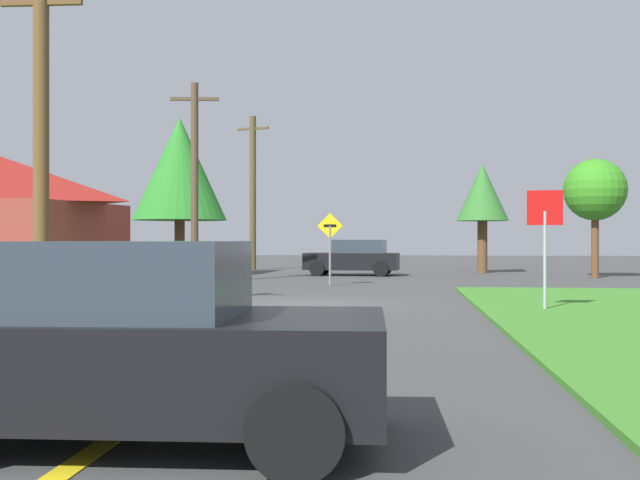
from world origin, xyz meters
name	(u,v)px	position (x,y,z in m)	size (l,w,h in m)	color
ground_plane	(308,304)	(0.00, 0.00, 0.00)	(120.00, 120.00, 0.00)	#404040
lane_stripe_center	(245,347)	(0.00, -8.00, 0.01)	(0.20, 14.00, 0.01)	yellow
stop_sign	(545,226)	(5.56, -1.74, 1.94)	(0.78, 0.12, 2.74)	#9EA0A8
car_behind_on_main_road	(136,342)	(0.22, -13.46, 0.80)	(3.90, 2.22, 1.62)	black
car_approaching_junction	(354,258)	(0.23, 15.51, 0.80)	(4.34, 2.23, 1.62)	black
utility_pole_near	(41,141)	(-5.34, -3.61, 3.75)	(1.80, 0.33, 7.31)	brown
utility_pole_mid	(195,179)	(-5.32, 8.75, 3.88)	(1.80, 0.35, 7.49)	#4F3E2C
utility_pole_far	(253,191)	(-5.49, 21.11, 4.19)	(1.77, 0.60, 8.20)	brown
direction_sign	(330,240)	(-0.15, 7.79, 1.60)	(0.91, 0.08, 2.57)	slate
oak_tree_left	(595,190)	(10.54, 14.26, 3.71)	(2.62, 2.62, 5.05)	brown
pine_tree_center	(482,194)	(6.31, 18.77, 3.85)	(2.52, 2.52, 5.32)	brown
oak_tree_right	(180,169)	(-7.55, 14.45, 4.80)	(4.22, 4.22, 7.14)	brown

